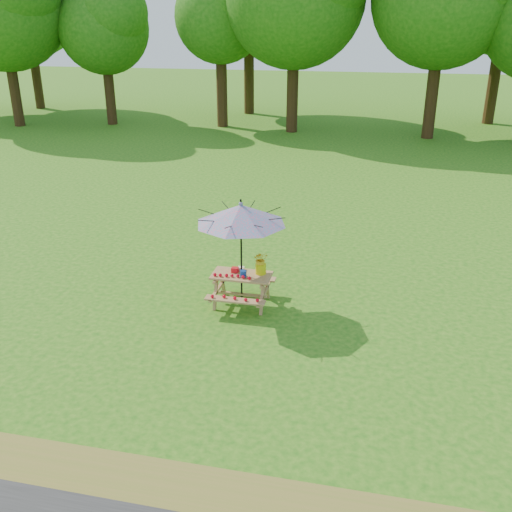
# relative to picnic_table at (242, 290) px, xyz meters

# --- Properties ---
(ground) EXTENTS (120.00, 120.00, 0.00)m
(ground) POSITION_rel_picnic_table_xyz_m (1.25, -2.39, -0.33)
(ground) COLOR #1E6312
(ground) RESTS_ON ground
(drygrass_strip) EXTENTS (120.00, 1.20, 0.01)m
(drygrass_strip) POSITION_rel_picnic_table_xyz_m (1.25, -5.19, -0.32)
(drygrass_strip) COLOR olive
(drygrass_strip) RESTS_ON ground
(picnic_table) EXTENTS (1.20, 1.32, 0.67)m
(picnic_table) POSITION_rel_picnic_table_xyz_m (0.00, 0.00, 0.00)
(picnic_table) COLOR #9F7848
(picnic_table) RESTS_ON ground
(patio_umbrella) EXTENTS (1.95, 1.95, 2.25)m
(patio_umbrella) POSITION_rel_picnic_table_xyz_m (0.00, 0.00, 1.62)
(patio_umbrella) COLOR black
(patio_umbrella) RESTS_ON ground
(produce_bins) EXTENTS (0.35, 0.42, 0.13)m
(produce_bins) POSITION_rel_picnic_table_xyz_m (-0.04, 0.04, 0.40)
(produce_bins) COLOR red
(produce_bins) RESTS_ON picnic_table
(tomatoes_row) EXTENTS (0.77, 0.13, 0.07)m
(tomatoes_row) POSITION_rel_picnic_table_xyz_m (-0.15, -0.18, 0.38)
(tomatoes_row) COLOR red
(tomatoes_row) RESTS_ON picnic_table
(flower_bucket) EXTENTS (0.36, 0.34, 0.48)m
(flower_bucket) POSITION_rel_picnic_table_xyz_m (0.37, 0.13, 0.60)
(flower_bucket) COLOR #D6DB0B
(flower_bucket) RESTS_ON picnic_table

